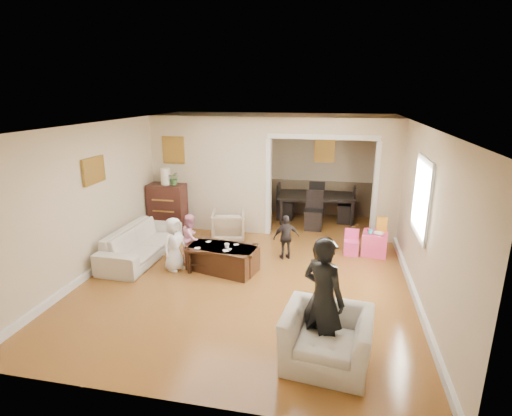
% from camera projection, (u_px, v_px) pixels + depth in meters
% --- Properties ---
extents(floor, '(7.00, 7.00, 0.00)m').
position_uv_depth(floor, '(254.00, 265.00, 7.40)').
color(floor, '#AC722C').
rests_on(floor, ground).
extents(partition_left, '(2.75, 0.18, 2.60)m').
position_uv_depth(partition_left, '(211.00, 175.00, 8.99)').
color(partition_left, '#C8B392').
rests_on(partition_left, ground).
extents(partition_right, '(0.55, 0.18, 2.60)m').
position_uv_depth(partition_right, '(388.00, 182.00, 8.25)').
color(partition_right, '#C8B392').
rests_on(partition_right, ground).
extents(partition_header, '(2.22, 0.18, 0.35)m').
position_uv_depth(partition_header, '(323.00, 126.00, 8.20)').
color(partition_header, '#C8B392').
rests_on(partition_header, partition_right).
extents(window_pane, '(0.03, 0.95, 1.10)m').
position_uv_depth(window_pane, '(422.00, 198.00, 6.07)').
color(window_pane, white).
rests_on(window_pane, ground).
extents(framed_art_partition, '(0.45, 0.03, 0.55)m').
position_uv_depth(framed_art_partition, '(174.00, 150.00, 8.90)').
color(framed_art_partition, brown).
rests_on(framed_art_partition, partition_left).
extents(framed_art_sofa_wall, '(0.03, 0.55, 0.40)m').
position_uv_depth(framed_art_sofa_wall, '(94.00, 170.00, 6.85)').
color(framed_art_sofa_wall, brown).
extents(framed_art_alcove, '(0.45, 0.03, 0.55)m').
position_uv_depth(framed_art_alcove, '(325.00, 150.00, 9.95)').
color(framed_art_alcove, brown).
extents(sofa, '(0.86, 2.08, 0.60)m').
position_uv_depth(sofa, '(142.00, 243.00, 7.66)').
color(sofa, beige).
rests_on(sofa, ground).
extents(armchair_back, '(0.82, 0.83, 0.64)m').
position_uv_depth(armchair_back, '(228.00, 226.00, 8.59)').
color(armchair_back, tan).
rests_on(armchair_back, ground).
extents(armchair_front, '(1.11, 1.00, 0.66)m').
position_uv_depth(armchair_front, '(327.00, 338.00, 4.64)').
color(armchair_front, beige).
rests_on(armchair_front, ground).
extents(dresser, '(0.82, 0.46, 1.12)m').
position_uv_depth(dresser, '(168.00, 208.00, 9.00)').
color(dresser, '#371510').
rests_on(dresser, ground).
extents(table_lamp, '(0.22, 0.22, 0.36)m').
position_uv_depth(table_lamp, '(166.00, 176.00, 8.79)').
color(table_lamp, '#F4E6C7').
rests_on(table_lamp, dresser).
extents(potted_plant, '(0.27, 0.23, 0.30)m').
position_uv_depth(potted_plant, '(174.00, 178.00, 8.76)').
color(potted_plant, '#3F682E').
rests_on(potted_plant, dresser).
extents(coffee_table, '(1.32, 0.89, 0.45)m').
position_uv_depth(coffee_table, '(223.00, 258.00, 7.13)').
color(coffee_table, '#361F11').
rests_on(coffee_table, ground).
extents(coffee_cup, '(0.11, 0.11, 0.08)m').
position_uv_depth(coffee_cup, '(227.00, 246.00, 6.98)').
color(coffee_cup, silver).
rests_on(coffee_cup, coffee_table).
extents(play_table, '(0.53, 0.53, 0.45)m').
position_uv_depth(play_table, '(374.00, 244.00, 7.82)').
color(play_table, '#F8417F').
rests_on(play_table, ground).
extents(cereal_box, '(0.21, 0.10, 0.30)m').
position_uv_depth(cereal_box, '(382.00, 224.00, 7.79)').
color(cereal_box, yellow).
rests_on(cereal_box, play_table).
extents(cyan_cup, '(0.08, 0.08, 0.08)m').
position_uv_depth(cyan_cup, '(371.00, 231.00, 7.72)').
color(cyan_cup, '#27B9C5').
rests_on(cyan_cup, play_table).
extents(toy_block, '(0.09, 0.08, 0.05)m').
position_uv_depth(toy_block, '(369.00, 229.00, 7.89)').
color(toy_block, '#B41632').
rests_on(toy_block, play_table).
extents(play_bowl, '(0.22, 0.22, 0.05)m').
position_uv_depth(play_bowl, '(379.00, 234.00, 7.63)').
color(play_bowl, white).
rests_on(play_bowl, play_table).
extents(dining_table, '(2.00, 1.28, 0.66)m').
position_uv_depth(dining_table, '(315.00, 208.00, 9.86)').
color(dining_table, black).
rests_on(dining_table, ground).
extents(adult_person, '(0.68, 0.63, 1.55)m').
position_uv_depth(adult_person, '(323.00, 299.00, 4.63)').
color(adult_person, black).
rests_on(adult_person, ground).
extents(child_kneel_a, '(0.48, 0.57, 0.98)m').
position_uv_depth(child_kneel_a, '(174.00, 244.00, 7.07)').
color(child_kneel_a, white).
rests_on(child_kneel_a, ground).
extents(child_kneel_b, '(0.39, 0.48, 0.92)m').
position_uv_depth(child_kneel_b, '(191.00, 238.00, 7.48)').
color(child_kneel_b, pink).
rests_on(child_kneel_b, ground).
extents(child_toddler, '(0.55, 0.41, 0.87)m').
position_uv_depth(child_toddler, '(286.00, 237.00, 7.57)').
color(child_toddler, black).
rests_on(child_toddler, ground).
extents(craft_papers, '(0.73, 0.47, 0.00)m').
position_uv_depth(craft_papers, '(218.00, 247.00, 7.03)').
color(craft_papers, white).
rests_on(craft_papers, coffee_table).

